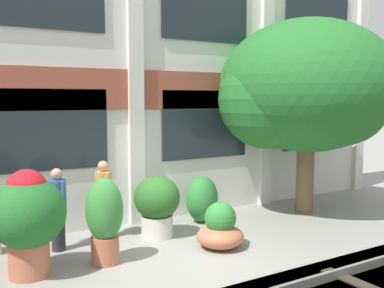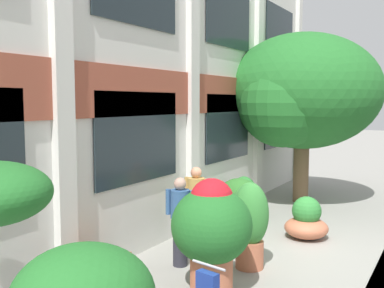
# 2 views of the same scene
# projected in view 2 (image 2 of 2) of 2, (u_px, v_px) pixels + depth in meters

# --- Properties ---
(ground_plane) EXTENTS (80.00, 80.00, 0.00)m
(ground_plane) POSITION_uv_depth(u_px,v_px,m) (299.00, 247.00, 9.03)
(ground_plane) COLOR gray
(apartment_facade) EXTENTS (15.78, 0.64, 8.49)m
(apartment_facade) POSITION_uv_depth(u_px,v_px,m) (181.00, 43.00, 10.02)
(apartment_facade) COLOR silver
(apartment_facade) RESTS_ON ground
(broadleaf_tree) EXTENTS (4.62, 4.40, 4.87)m
(broadleaf_tree) POSITION_uv_depth(u_px,v_px,m) (303.00, 95.00, 12.86)
(broadleaf_tree) COLOR brown
(broadleaf_tree) RESTS_ON ground
(potted_plant_ribbed_drum) EXTENTS (1.23, 1.23, 1.77)m
(potted_plant_ribbed_drum) POSITION_uv_depth(u_px,v_px,m) (212.00, 227.00, 6.77)
(potted_plant_ribbed_drum) COLOR #B76647
(potted_plant_ribbed_drum) RESTS_ON ground
(potted_plant_wide_bowl) EXTENTS (0.93, 0.93, 0.90)m
(potted_plant_wide_bowl) POSITION_uv_depth(u_px,v_px,m) (306.00, 221.00, 9.59)
(potted_plant_wide_bowl) COLOR #B76647
(potted_plant_wide_bowl) RESTS_ON ground
(potted_plant_stone_basin) EXTENTS (0.96, 0.96, 1.30)m
(potted_plant_stone_basin) POSITION_uv_depth(u_px,v_px,m) (239.00, 205.00, 9.54)
(potted_plant_stone_basin) COLOR beige
(potted_plant_stone_basin) RESTS_ON ground
(potted_plant_fluted_column) EXTENTS (0.66, 0.66, 1.52)m
(potted_plant_fluted_column) POSITION_uv_depth(u_px,v_px,m) (250.00, 220.00, 7.83)
(potted_plant_fluted_column) COLOR #B76647
(potted_plant_fluted_column) RESTS_ON ground
(potted_plant_square_trough) EXTENTS (0.81, 0.51, 0.51)m
(potted_plant_square_trough) POSITION_uv_depth(u_px,v_px,m) (108.00, 273.00, 7.04)
(potted_plant_square_trough) COLOR tan
(potted_plant_square_trough) RESTS_ON ground
(resident_by_doorway) EXTENTS (0.34, 0.51, 1.59)m
(resident_by_doorway) POSITION_uv_depth(u_px,v_px,m) (180.00, 219.00, 7.93)
(resident_by_doorway) COLOR #282833
(resident_by_doorway) RESTS_ON ground
(resident_watching_tracks) EXTENTS (0.34, 0.53, 1.63)m
(resident_watching_tracks) POSITION_uv_depth(u_px,v_px,m) (196.00, 205.00, 8.92)
(resident_watching_tracks) COLOR #282833
(resident_watching_tracks) RESTS_ON ground
(topiary_hedge) EXTENTS (1.14, 1.07, 1.08)m
(topiary_hedge) POSITION_uv_depth(u_px,v_px,m) (244.00, 198.00, 11.06)
(topiary_hedge) COLOR #2D7A33
(topiary_hedge) RESTS_ON ground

